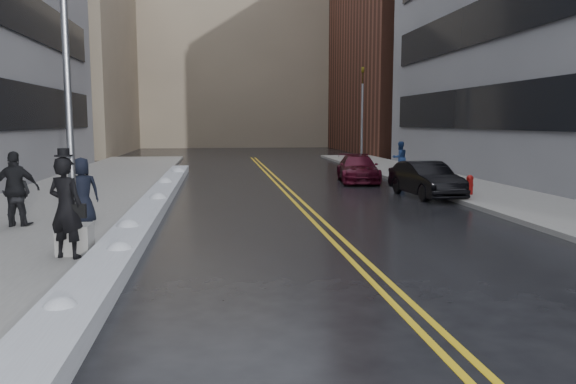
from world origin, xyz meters
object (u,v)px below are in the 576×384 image
object	(u,v)px
pedestrian_b	(17,195)
pedestrian_east	(400,158)
car_black	(426,179)
pedestrian_d	(16,189)
traffic_signal	(362,113)
fire_hydrant	(470,184)
pedestrian_fedora	(66,208)
pedestrian_c	(82,191)
lamppost	(70,138)
car_maroon	(358,169)

from	to	relation	value
pedestrian_b	pedestrian_east	xyz separation A→B (m)	(14.61, 12.76, 0.05)
pedestrian_b	pedestrian_east	size ratio (longest dim) A/B	0.94
pedestrian_east	car_black	world-z (taller)	pedestrian_east
pedestrian_d	traffic_signal	bearing A→B (deg)	-131.18
traffic_signal	pedestrian_d	bearing A→B (deg)	-126.98
fire_hydrant	pedestrian_east	world-z (taller)	pedestrian_east
fire_hydrant	pedestrian_fedora	distance (m)	14.93
pedestrian_b	pedestrian_c	xyz separation A→B (m)	(1.65, -0.03, 0.09)
lamppost	car_maroon	world-z (taller)	lamppost
fire_hydrant	traffic_signal	size ratio (longest dim) A/B	0.12
lamppost	fire_hydrant	size ratio (longest dim) A/B	10.45
pedestrian_c	pedestrian_east	world-z (taller)	pedestrian_c
traffic_signal	car_black	xyz separation A→B (m)	(-1.00, -13.45, -2.73)
pedestrian_fedora	fire_hydrant	bearing A→B (deg)	-122.57
fire_hydrant	pedestrian_east	xyz separation A→B (m)	(0.03, 8.25, 0.45)
lamppost	car_black	bearing A→B (deg)	38.37
traffic_signal	pedestrian_fedora	world-z (taller)	traffic_signal
lamppost	pedestrian_c	distance (m)	3.82
traffic_signal	pedestrian_b	distance (m)	23.39
pedestrian_b	pedestrian_c	bearing A→B (deg)	-174.67
pedestrian_east	car_maroon	distance (m)	3.46
pedestrian_fedora	car_black	xyz separation A→B (m)	(10.85, 8.93, -0.49)
lamppost	traffic_signal	bearing A→B (deg)	61.79
fire_hydrant	car_black	size ratio (longest dim) A/B	0.18
pedestrian_fedora	pedestrian_d	xyz separation A→B (m)	(-2.20, 3.73, -0.04)
pedestrian_fedora	car_maroon	bearing A→B (deg)	-100.24
fire_hydrant	pedestrian_b	size ratio (longest dim) A/B	0.46
lamppost	pedestrian_d	xyz separation A→B (m)	(-2.24, 3.35, -1.41)
lamppost	pedestrian_east	world-z (taller)	lamppost
pedestrian_d	car_black	distance (m)	14.05
pedestrian_b	car_black	world-z (taller)	pedestrian_b
fire_hydrant	pedestrian_b	world-z (taller)	pedestrian_b
pedestrian_c	pedestrian_d	size ratio (longest dim) A/B	0.91
pedestrian_b	car_maroon	xyz separation A→B (m)	(11.86, 10.69, -0.31)
car_maroon	pedestrian_fedora	bearing A→B (deg)	-115.93
car_black	car_maroon	xyz separation A→B (m)	(-1.21, 5.62, -0.04)
pedestrian_b	pedestrian_c	world-z (taller)	pedestrian_c
car_black	car_maroon	world-z (taller)	car_black
traffic_signal	pedestrian_c	xyz separation A→B (m)	(-12.42, -18.54, -2.37)
lamppost	pedestrian_b	xyz separation A→B (m)	(-2.27, 3.49, -1.59)
pedestrian_fedora	pedestrian_d	bearing A→B (deg)	-36.25
pedestrian_b	pedestrian_east	distance (m)	19.40
pedestrian_b	car_maroon	bearing A→B (deg)	-131.77
pedestrian_d	pedestrian_east	bearing A→B (deg)	-142.70
lamppost	car_maroon	distance (m)	17.22
lamppost	pedestrian_b	size ratio (longest dim) A/B	4.80
pedestrian_b	car_black	size ratio (longest dim) A/B	0.39
pedestrian_fedora	pedestrian_east	size ratio (longest dim) A/B	1.20
fire_hydrant	pedestrian_c	size ratio (longest dim) A/B	0.41
pedestrian_fedora	car_maroon	xyz separation A→B (m)	(9.64, 14.55, -0.53)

